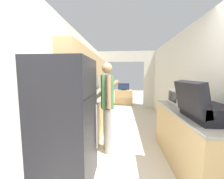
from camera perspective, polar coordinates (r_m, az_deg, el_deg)
wall_left at (r=3.51m, az=-12.94°, el=5.58°), size 0.38×7.43×2.50m
wall_right at (r=3.27m, az=29.92°, el=1.30°), size 0.06×7.43×2.50m
wall_far_with_doorway at (r=6.08m, az=5.72°, el=5.64°), size 2.86×0.06×2.50m
counter_left at (r=4.16m, az=-6.76°, el=-8.19°), size 0.62×3.80×0.91m
counter_right at (r=2.64m, az=29.56°, el=-17.48°), size 0.62×1.82×0.91m
refrigerator at (r=1.96m, az=-18.52°, el=-13.06°), size 0.71×0.75×1.69m
range_oven at (r=4.31m, az=-6.22°, el=-7.59°), size 0.66×0.75×1.05m
person at (r=2.60m, az=-2.02°, el=-6.38°), size 0.54×0.44×1.70m
suitcase at (r=2.10m, az=33.05°, el=-5.97°), size 0.52×0.68×0.50m
microwave at (r=3.03m, az=27.16°, el=-2.70°), size 0.38×0.49×0.29m
book_stack at (r=2.63m, az=29.32°, el=-6.68°), size 0.26×0.30×0.05m
tv_cabinet at (r=6.90m, az=4.80°, el=-3.22°), size 0.88×0.42×0.73m
television at (r=6.79m, az=4.84°, el=1.11°), size 0.54×0.16×0.33m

